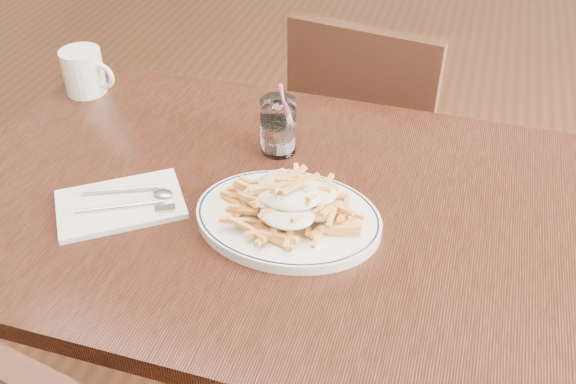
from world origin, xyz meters
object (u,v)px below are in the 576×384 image
(water_glass, at_px, (278,129))
(coffee_mug, at_px, (84,72))
(chair_far, at_px, (367,138))
(loaded_fries, at_px, (288,198))
(fries_plate, at_px, (288,218))
(table, at_px, (262,229))

(water_glass, distance_m, coffee_mug, 0.51)
(chair_far, relative_size, loaded_fries, 3.81)
(chair_far, bearing_deg, water_glass, -102.14)
(water_glass, relative_size, coffee_mug, 1.20)
(fries_plate, distance_m, coffee_mug, 0.67)
(table, bearing_deg, water_glass, 95.65)
(loaded_fries, bearing_deg, chair_far, 88.23)
(water_glass, bearing_deg, fries_plate, -68.27)
(fries_plate, bearing_deg, water_glass, 111.73)
(fries_plate, relative_size, loaded_fries, 1.56)
(chair_far, relative_size, fries_plate, 2.44)
(table, distance_m, water_glass, 0.20)
(coffee_mug, bearing_deg, loaded_fries, -28.20)
(table, xyz_separation_m, fries_plate, (0.07, -0.06, 0.09))
(chair_far, xyz_separation_m, fries_plate, (-0.02, -0.71, 0.28))
(table, height_order, fries_plate, fries_plate)
(chair_far, distance_m, loaded_fries, 0.78)
(chair_far, bearing_deg, table, -97.94)
(loaded_fries, height_order, coffee_mug, coffee_mug)
(fries_plate, bearing_deg, table, 141.46)
(chair_far, height_order, water_glass, water_glass)
(loaded_fries, distance_m, coffee_mug, 0.67)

